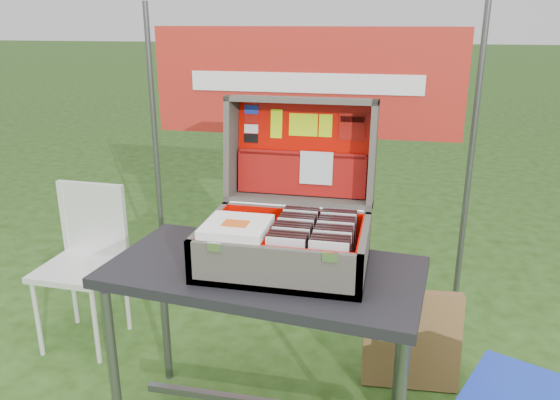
% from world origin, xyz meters
% --- Properties ---
extents(table, '(1.22, 0.70, 0.73)m').
position_xyz_m(table, '(0.03, 0.09, 0.36)').
color(table, black).
rests_on(table, ground).
extents(table_top, '(1.22, 0.70, 0.04)m').
position_xyz_m(table_top, '(0.03, 0.09, 0.71)').
color(table_top, black).
rests_on(table_top, ground).
extents(table_leg_fl, '(0.04, 0.04, 0.69)m').
position_xyz_m(table_leg_fl, '(-0.50, -0.14, 0.34)').
color(table_leg_fl, '#59595B').
rests_on(table_leg_fl, ground).
extents(table_leg_bl, '(0.04, 0.04, 0.69)m').
position_xyz_m(table_leg_bl, '(-0.50, 0.32, 0.34)').
color(table_leg_bl, '#59595B').
rests_on(table_leg_bl, ground).
extents(table_leg_br, '(0.04, 0.04, 0.69)m').
position_xyz_m(table_leg_br, '(0.55, 0.32, 0.34)').
color(table_leg_br, '#59595B').
rests_on(table_leg_br, ground).
extents(suitcase, '(0.61, 0.59, 0.58)m').
position_xyz_m(suitcase, '(0.10, 0.17, 1.02)').
color(suitcase, '#5C564D').
rests_on(suitcase, table).
extents(suitcase_base_bottom, '(0.61, 0.43, 0.02)m').
position_xyz_m(suitcase_base_bottom, '(0.10, 0.11, 0.74)').
color(suitcase_base_bottom, '#5C564D').
rests_on(suitcase_base_bottom, table_top).
extents(suitcase_base_wall_front, '(0.61, 0.02, 0.16)m').
position_xyz_m(suitcase_base_wall_front, '(0.10, -0.09, 0.81)').
color(suitcase_base_wall_front, '#5C564D').
rests_on(suitcase_base_wall_front, table_top).
extents(suitcase_base_wall_back, '(0.61, 0.02, 0.16)m').
position_xyz_m(suitcase_base_wall_back, '(0.10, 0.32, 0.81)').
color(suitcase_base_wall_back, '#5C564D').
rests_on(suitcase_base_wall_back, table_top).
extents(suitcase_base_wall_left, '(0.02, 0.43, 0.16)m').
position_xyz_m(suitcase_base_wall_left, '(-0.19, 0.11, 0.81)').
color(suitcase_base_wall_left, '#5C564D').
rests_on(suitcase_base_wall_left, table_top).
extents(suitcase_base_wall_right, '(0.02, 0.43, 0.16)m').
position_xyz_m(suitcase_base_wall_right, '(0.39, 0.11, 0.81)').
color(suitcase_base_wall_right, '#5C564D').
rests_on(suitcase_base_wall_right, table_top).
extents(suitcase_liner_floor, '(0.56, 0.39, 0.01)m').
position_xyz_m(suitcase_liner_floor, '(0.10, 0.11, 0.76)').
color(suitcase_liner_floor, '#C80300').
rests_on(suitcase_liner_floor, suitcase_base_bottom).
extents(suitcase_latch_left, '(0.05, 0.01, 0.03)m').
position_xyz_m(suitcase_latch_left, '(-0.09, -0.10, 0.88)').
color(suitcase_latch_left, silver).
rests_on(suitcase_latch_left, suitcase_base_wall_front).
extents(suitcase_latch_right, '(0.05, 0.01, 0.03)m').
position_xyz_m(suitcase_latch_right, '(0.29, -0.10, 0.88)').
color(suitcase_latch_right, silver).
rests_on(suitcase_latch_right, suitcase_base_wall_front).
extents(suitcase_hinge, '(0.55, 0.02, 0.02)m').
position_xyz_m(suitcase_hinge, '(0.10, 0.33, 0.89)').
color(suitcase_hinge, silver).
rests_on(suitcase_hinge, suitcase_base_wall_back).
extents(suitcase_lid_back, '(0.61, 0.07, 0.43)m').
position_xyz_m(suitcase_lid_back, '(0.10, 0.50, 1.09)').
color(suitcase_lid_back, '#5C564D').
rests_on(suitcase_lid_back, suitcase_base_wall_back).
extents(suitcase_lid_rim_far, '(0.61, 0.16, 0.04)m').
position_xyz_m(suitcase_lid_rim_far, '(0.10, 0.46, 1.30)').
color(suitcase_lid_rim_far, '#5C564D').
rests_on(suitcase_lid_rim_far, suitcase_lid_back).
extents(suitcase_lid_rim_near, '(0.61, 0.16, 0.04)m').
position_xyz_m(suitcase_lid_rim_near, '(0.10, 0.41, 0.89)').
color(suitcase_lid_rim_near, '#5C564D').
rests_on(suitcase_lid_rim_near, suitcase_lid_back).
extents(suitcase_lid_rim_left, '(0.02, 0.21, 0.45)m').
position_xyz_m(suitcase_lid_rim_left, '(-0.19, 0.43, 1.10)').
color(suitcase_lid_rim_left, '#5C564D').
rests_on(suitcase_lid_rim_left, suitcase_lid_back).
extents(suitcase_lid_rim_right, '(0.02, 0.21, 0.45)m').
position_xyz_m(suitcase_lid_rim_right, '(0.39, 0.43, 1.10)').
color(suitcase_lid_rim_right, '#5C564D').
rests_on(suitcase_lid_rim_right, suitcase_lid_back).
extents(suitcase_lid_liner, '(0.55, 0.05, 0.38)m').
position_xyz_m(suitcase_lid_liner, '(0.10, 0.49, 1.09)').
color(suitcase_lid_liner, '#C80300').
rests_on(suitcase_lid_liner, suitcase_lid_back).
extents(suitcase_liner_wall_front, '(0.56, 0.01, 0.14)m').
position_xyz_m(suitcase_liner_wall_front, '(0.10, -0.08, 0.82)').
color(suitcase_liner_wall_front, '#C80300').
rests_on(suitcase_liner_wall_front, suitcase_base_bottom).
extents(suitcase_liner_wall_back, '(0.56, 0.01, 0.14)m').
position_xyz_m(suitcase_liner_wall_back, '(0.10, 0.30, 0.82)').
color(suitcase_liner_wall_back, '#C80300').
rests_on(suitcase_liner_wall_back, suitcase_base_bottom).
extents(suitcase_liner_wall_left, '(0.01, 0.39, 0.14)m').
position_xyz_m(suitcase_liner_wall_left, '(-0.18, 0.11, 0.82)').
color(suitcase_liner_wall_left, '#C80300').
rests_on(suitcase_liner_wall_left, suitcase_base_bottom).
extents(suitcase_liner_wall_right, '(0.01, 0.39, 0.14)m').
position_xyz_m(suitcase_liner_wall_right, '(0.38, 0.11, 0.82)').
color(suitcase_liner_wall_right, '#C80300').
rests_on(suitcase_liner_wall_right, suitcase_base_bottom).
extents(suitcase_lid_pocket, '(0.54, 0.05, 0.18)m').
position_xyz_m(suitcase_lid_pocket, '(0.10, 0.46, 0.99)').
color(suitcase_lid_pocket, maroon).
rests_on(suitcase_lid_pocket, suitcase_lid_liner).
extents(suitcase_pocket_edge, '(0.53, 0.02, 0.02)m').
position_xyz_m(suitcase_pocket_edge, '(0.10, 0.46, 1.08)').
color(suitcase_pocket_edge, maroon).
rests_on(suitcase_pocket_edge, suitcase_lid_pocket).
extents(suitcase_pocket_cd, '(0.14, 0.02, 0.14)m').
position_xyz_m(suitcase_pocket_cd, '(0.17, 0.44, 1.03)').
color(suitcase_pocket_cd, silver).
rests_on(suitcase_pocket_cd, suitcase_lid_pocket).
extents(lid_sticker_cc_a, '(0.06, 0.01, 0.04)m').
position_xyz_m(lid_sticker_cc_a, '(-0.12, 0.50, 1.25)').
color(lid_sticker_cc_a, '#1933B2').
rests_on(lid_sticker_cc_a, suitcase_lid_liner).
extents(lid_sticker_cc_b, '(0.06, 0.01, 0.04)m').
position_xyz_m(lid_sticker_cc_b, '(-0.12, 0.49, 1.21)').
color(lid_sticker_cc_b, '#9A100A').
rests_on(lid_sticker_cc_b, suitcase_lid_liner).
extents(lid_sticker_cc_c, '(0.06, 0.01, 0.04)m').
position_xyz_m(lid_sticker_cc_c, '(-0.12, 0.49, 1.17)').
color(lid_sticker_cc_c, white).
rests_on(lid_sticker_cc_c, suitcase_lid_liner).
extents(lid_sticker_cc_d, '(0.06, 0.01, 0.04)m').
position_xyz_m(lid_sticker_cc_d, '(-0.12, 0.49, 1.13)').
color(lid_sticker_cc_d, black).
rests_on(lid_sticker_cc_d, suitcase_lid_liner).
extents(lid_card_neon_tall, '(0.05, 0.02, 0.12)m').
position_xyz_m(lid_card_neon_tall, '(-0.01, 0.49, 1.19)').
color(lid_card_neon_tall, '#BEE90B').
rests_on(lid_card_neon_tall, suitcase_lid_liner).
extents(lid_card_neon_main, '(0.12, 0.01, 0.09)m').
position_xyz_m(lid_card_neon_main, '(0.10, 0.49, 1.19)').
color(lid_card_neon_main, '#BEE90B').
rests_on(lid_card_neon_main, suitcase_lid_liner).
extents(lid_card_neon_small, '(0.05, 0.01, 0.09)m').
position_xyz_m(lid_card_neon_small, '(0.19, 0.49, 1.19)').
color(lid_card_neon_small, '#BEE90B').
rests_on(lid_card_neon_small, suitcase_lid_liner).
extents(lid_sticker_band, '(0.11, 0.01, 0.11)m').
position_xyz_m(lid_sticker_band, '(0.30, 0.49, 1.19)').
color(lid_sticker_band, '#9A100A').
rests_on(lid_sticker_band, suitcase_lid_liner).
extents(lid_sticker_band_bar, '(0.10, 0.01, 0.02)m').
position_xyz_m(lid_sticker_band_bar, '(0.30, 0.50, 1.22)').
color(lid_sticker_band_bar, black).
rests_on(lid_sticker_band_bar, suitcase_lid_liner).
extents(cd_left_0, '(0.13, 0.01, 0.15)m').
position_xyz_m(cd_left_0, '(0.14, -0.06, 0.84)').
color(cd_left_0, silver).
rests_on(cd_left_0, suitcase_liner_floor).
extents(cd_left_1, '(0.13, 0.01, 0.15)m').
position_xyz_m(cd_left_1, '(0.14, -0.03, 0.84)').
color(cd_left_1, black).
rests_on(cd_left_1, suitcase_liner_floor).
extents(cd_left_2, '(0.13, 0.01, 0.15)m').
position_xyz_m(cd_left_2, '(0.14, -0.01, 0.84)').
color(cd_left_2, black).
rests_on(cd_left_2, suitcase_liner_floor).
extents(cd_left_3, '(0.13, 0.01, 0.15)m').
position_xyz_m(cd_left_3, '(0.14, 0.02, 0.84)').
color(cd_left_3, black).
rests_on(cd_left_3, suitcase_liner_floor).
extents(cd_left_4, '(0.13, 0.01, 0.15)m').
position_xyz_m(cd_left_4, '(0.14, 0.04, 0.84)').
color(cd_left_4, silver).
rests_on(cd_left_4, suitcase_liner_floor).
extents(cd_left_5, '(0.13, 0.01, 0.15)m').
position_xyz_m(cd_left_5, '(0.14, 0.06, 0.84)').
color(cd_left_5, black).
rests_on(cd_left_5, suitcase_liner_floor).
extents(cd_left_6, '(0.13, 0.01, 0.15)m').
position_xyz_m(cd_left_6, '(0.14, 0.09, 0.84)').
color(cd_left_6, black).
rests_on(cd_left_6, suitcase_liner_floor).
extents(cd_left_7, '(0.13, 0.01, 0.15)m').
position_xyz_m(cd_left_7, '(0.14, 0.11, 0.84)').
color(cd_left_7, black).
rests_on(cd_left_7, suitcase_liner_floor).
extents(cd_left_8, '(0.13, 0.01, 0.15)m').
position_xyz_m(cd_left_8, '(0.14, 0.14, 0.84)').
color(cd_left_8, silver).
rests_on(cd_left_8, suitcase_liner_floor).
extents(cd_left_9, '(0.13, 0.01, 0.15)m').
position_xyz_m(cd_left_9, '(0.14, 0.16, 0.84)').
color(cd_left_9, black).
rests_on(cd_left_9, suitcase_liner_floor).
extents(cd_left_10, '(0.13, 0.01, 0.15)m').
position_xyz_m(cd_left_10, '(0.14, 0.18, 0.84)').
color(cd_left_10, black).
rests_on(cd_left_10, suitcase_liner_floor).
extents(cd_left_11, '(0.13, 0.01, 0.15)m').
position_xyz_m(cd_left_11, '(0.14, 0.21, 0.84)').
color(cd_left_11, black).
rests_on(cd_left_11, suitcase_liner_floor).
extents(cd_left_12, '(0.13, 0.01, 0.15)m').
position_xyz_m(cd_left_12, '(0.14, 0.23, 0.84)').
color(cd_left_12, silver).
rests_on(cd_left_12, suitcase_liner_floor).
extents(cd_left_13, '(0.13, 0.01, 0.15)m').
position_xyz_m(cd_left_13, '(0.14, 0.25, 0.84)').
color(cd_left_13, black).
rests_on(cd_left_13, suitcase_liner_floor).
extents(cd_left_14, '(0.13, 0.01, 0.15)m').
position_xyz_m(cd_left_14, '(0.14, 0.28, 0.84)').
color(cd_left_14, black).
rests_on(cd_left_14, suitcase_liner_floor).
extents(cd_right_0, '(0.13, 0.01, 0.15)m').
position_xyz_m(cd_right_0, '(0.28, -0.06, 0.84)').
color(cd_right_0, silver).
rests_on(cd_right_0, suitcase_liner_floor).
extents(cd_right_1, '(0.13, 0.01, 0.15)m').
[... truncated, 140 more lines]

